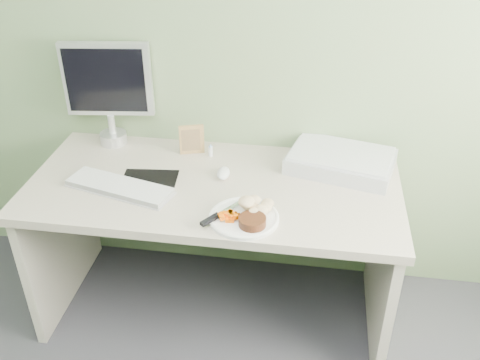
# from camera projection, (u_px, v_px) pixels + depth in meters

# --- Properties ---
(wall_back) EXTENTS (3.50, 0.00, 3.50)m
(wall_back) POSITION_uv_depth(u_px,v_px,m) (226.00, 15.00, 2.28)
(wall_back) COLOR #65825B
(wall_back) RESTS_ON floor
(desk) EXTENTS (1.60, 0.75, 0.73)m
(desk) POSITION_uv_depth(u_px,v_px,m) (214.00, 218.00, 2.39)
(desk) COLOR #BAAE9C
(desk) RESTS_ON floor
(plate) EXTENTS (0.27, 0.27, 0.01)m
(plate) POSITION_uv_depth(u_px,v_px,m) (244.00, 218.00, 2.07)
(plate) COLOR white
(plate) RESTS_ON desk
(steak) EXTENTS (0.12, 0.12, 0.03)m
(steak) POSITION_uv_depth(u_px,v_px,m) (252.00, 221.00, 2.01)
(steak) COLOR black
(steak) RESTS_ON plate
(potato_pile) EXTENTS (0.13, 0.10, 0.07)m
(potato_pile) POSITION_uv_depth(u_px,v_px,m) (254.00, 204.00, 2.08)
(potato_pile) COLOR tan
(potato_pile) RESTS_ON plate
(carrot_heap) EXTENTS (0.08, 0.07, 0.05)m
(carrot_heap) POSITION_uv_depth(u_px,v_px,m) (230.00, 214.00, 2.04)
(carrot_heap) COLOR #F25D05
(carrot_heap) RESTS_ON plate
(steak_knife) EXTENTS (0.15, 0.20, 0.02)m
(steak_knife) POSITION_uv_depth(u_px,v_px,m) (217.00, 216.00, 2.05)
(steak_knife) COLOR silver
(steak_knife) RESTS_ON plate
(mousepad) EXTENTS (0.26, 0.23, 0.00)m
(mousepad) POSITION_uv_depth(u_px,v_px,m) (148.00, 182.00, 2.30)
(mousepad) COLOR black
(mousepad) RESTS_ON desk
(keyboard) EXTENTS (0.48, 0.25, 0.02)m
(keyboard) POSITION_uv_depth(u_px,v_px,m) (119.00, 186.00, 2.25)
(keyboard) COLOR white
(keyboard) RESTS_ON desk
(computer_mouse) EXTENTS (0.06, 0.10, 0.04)m
(computer_mouse) POSITION_uv_depth(u_px,v_px,m) (223.00, 173.00, 2.34)
(computer_mouse) COLOR white
(computer_mouse) RESTS_ON desk
(photo_frame) EXTENTS (0.11, 0.05, 0.14)m
(photo_frame) POSITION_uv_depth(u_px,v_px,m) (192.00, 139.00, 2.49)
(photo_frame) COLOR #987847
(photo_frame) RESTS_ON desk
(eyedrop_bottle) EXTENTS (0.02, 0.02, 0.06)m
(eyedrop_bottle) POSITION_uv_depth(u_px,v_px,m) (211.00, 150.00, 2.49)
(eyedrop_bottle) COLOR white
(eyedrop_bottle) RESTS_ON desk
(scanner) EXTENTS (0.51, 0.40, 0.07)m
(scanner) POSITION_uv_depth(u_px,v_px,m) (341.00, 162.00, 2.39)
(scanner) COLOR #B8BBC0
(scanner) RESTS_ON desk
(monitor) EXTENTS (0.41, 0.13, 0.49)m
(monitor) POSITION_uv_depth(u_px,v_px,m) (108.00, 88.00, 2.48)
(monitor) COLOR silver
(monitor) RESTS_ON desk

